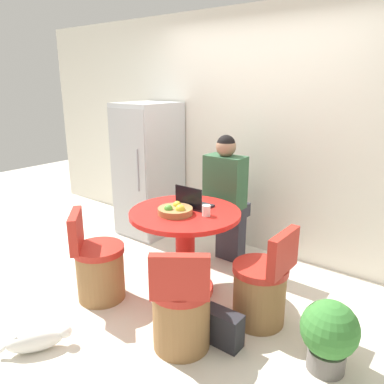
{
  "coord_description": "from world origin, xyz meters",
  "views": [
    {
      "loc": [
        1.89,
        -2.17,
        1.85
      ],
      "look_at": [
        -0.02,
        0.31,
        0.92
      ],
      "focal_mm": 35.0,
      "sensor_mm": 36.0,
      "label": 1
    }
  ],
  "objects_px": {
    "laptop": "(193,203)",
    "handbag": "(222,328)",
    "cat": "(37,340)",
    "fruit_bowl": "(175,210)",
    "chair_near_left_corner": "(98,268)",
    "person_seated": "(227,195)",
    "potted_plant": "(329,333)",
    "chair_right_side": "(261,290)",
    "dining_table": "(185,238)",
    "chair_near_right_corner": "(181,312)",
    "refrigerator": "(149,170)"
  },
  "relations": [
    {
      "from": "person_seated",
      "to": "fruit_bowl",
      "type": "bearing_deg",
      "value": 90.18
    },
    {
      "from": "dining_table",
      "to": "chair_right_side",
      "type": "distance_m",
      "value": 0.8
    },
    {
      "from": "dining_table",
      "to": "handbag",
      "type": "distance_m",
      "value": 0.87
    },
    {
      "from": "dining_table",
      "to": "person_seated",
      "type": "height_order",
      "value": "person_seated"
    },
    {
      "from": "refrigerator",
      "to": "potted_plant",
      "type": "xyz_separation_m",
      "value": [
        2.61,
        -1.04,
        -0.53
      ]
    },
    {
      "from": "cat",
      "to": "dining_table",
      "type": "bearing_deg",
      "value": 18.62
    },
    {
      "from": "chair_near_right_corner",
      "to": "handbag",
      "type": "relative_size",
      "value": 2.69
    },
    {
      "from": "person_seated",
      "to": "refrigerator",
      "type": "bearing_deg",
      "value": -6.21
    },
    {
      "from": "chair_right_side",
      "to": "potted_plant",
      "type": "height_order",
      "value": "chair_right_side"
    },
    {
      "from": "potted_plant",
      "to": "chair_near_right_corner",
      "type": "bearing_deg",
      "value": -155.04
    },
    {
      "from": "cat",
      "to": "fruit_bowl",
      "type": "bearing_deg",
      "value": 18.14
    },
    {
      "from": "refrigerator",
      "to": "fruit_bowl",
      "type": "xyz_separation_m",
      "value": [
        1.23,
        -0.95,
        -0.0
      ]
    },
    {
      "from": "chair_near_right_corner",
      "to": "cat",
      "type": "xyz_separation_m",
      "value": [
        -0.79,
        -0.66,
        -0.21
      ]
    },
    {
      "from": "chair_near_right_corner",
      "to": "fruit_bowl",
      "type": "relative_size",
      "value": 2.73
    },
    {
      "from": "chair_near_right_corner",
      "to": "fruit_bowl",
      "type": "xyz_separation_m",
      "value": [
        -0.47,
        0.51,
        0.52
      ]
    },
    {
      "from": "chair_near_left_corner",
      "to": "person_seated",
      "type": "xyz_separation_m",
      "value": [
        0.5,
        1.27,
        0.46
      ]
    },
    {
      "from": "dining_table",
      "to": "laptop",
      "type": "height_order",
      "value": "laptop"
    },
    {
      "from": "chair_near_right_corner",
      "to": "laptop",
      "type": "distance_m",
      "value": 1.02
    },
    {
      "from": "fruit_bowl",
      "to": "potted_plant",
      "type": "xyz_separation_m",
      "value": [
        1.38,
        -0.09,
        -0.53
      ]
    },
    {
      "from": "chair_right_side",
      "to": "handbag",
      "type": "distance_m",
      "value": 0.44
    },
    {
      "from": "refrigerator",
      "to": "chair_near_right_corner",
      "type": "distance_m",
      "value": 2.3
    },
    {
      "from": "chair_near_right_corner",
      "to": "potted_plant",
      "type": "relative_size",
      "value": 1.62
    },
    {
      "from": "laptop",
      "to": "handbag",
      "type": "xyz_separation_m",
      "value": [
        0.68,
        -0.54,
        -0.68
      ]
    },
    {
      "from": "chair_right_side",
      "to": "person_seated",
      "type": "height_order",
      "value": "person_seated"
    },
    {
      "from": "chair_near_right_corner",
      "to": "fruit_bowl",
      "type": "height_order",
      "value": "fruit_bowl"
    },
    {
      "from": "chair_near_left_corner",
      "to": "laptop",
      "type": "xyz_separation_m",
      "value": [
        0.52,
        0.69,
        0.53
      ]
    },
    {
      "from": "potted_plant",
      "to": "cat",
      "type": "bearing_deg",
      "value": -147.39
    },
    {
      "from": "dining_table",
      "to": "person_seated",
      "type": "distance_m",
      "value": 0.75
    },
    {
      "from": "dining_table",
      "to": "person_seated",
      "type": "relative_size",
      "value": 0.72
    },
    {
      "from": "chair_near_right_corner",
      "to": "dining_table",
      "type": "bearing_deg",
      "value": -90.0
    },
    {
      "from": "fruit_bowl",
      "to": "handbag",
      "type": "bearing_deg",
      "value": -23.64
    },
    {
      "from": "chair_right_side",
      "to": "chair_near_left_corner",
      "type": "height_order",
      "value": "same"
    },
    {
      "from": "refrigerator",
      "to": "chair_near_left_corner",
      "type": "distance_m",
      "value": 1.66
    },
    {
      "from": "person_seated",
      "to": "laptop",
      "type": "xyz_separation_m",
      "value": [
        0.01,
        -0.58,
        0.07
      ]
    },
    {
      "from": "chair_right_side",
      "to": "fruit_bowl",
      "type": "height_order",
      "value": "fruit_bowl"
    },
    {
      "from": "chair_near_right_corner",
      "to": "cat",
      "type": "relative_size",
      "value": 1.83
    },
    {
      "from": "chair_right_side",
      "to": "dining_table",
      "type": "bearing_deg",
      "value": -90.0
    },
    {
      "from": "person_seated",
      "to": "potted_plant",
      "type": "distance_m",
      "value": 1.71
    },
    {
      "from": "refrigerator",
      "to": "handbag",
      "type": "bearing_deg",
      "value": -33.13
    },
    {
      "from": "chair_near_left_corner",
      "to": "handbag",
      "type": "relative_size",
      "value": 2.69
    },
    {
      "from": "chair_near_left_corner",
      "to": "potted_plant",
      "type": "height_order",
      "value": "chair_near_left_corner"
    },
    {
      "from": "chair_right_side",
      "to": "person_seated",
      "type": "xyz_separation_m",
      "value": [
        -0.79,
        0.71,
        0.46
      ]
    },
    {
      "from": "laptop",
      "to": "fruit_bowl",
      "type": "bearing_deg",
      "value": 87.44
    },
    {
      "from": "chair_near_right_corner",
      "to": "chair_near_left_corner",
      "type": "height_order",
      "value": "same"
    },
    {
      "from": "chair_near_right_corner",
      "to": "laptop",
      "type": "relative_size",
      "value": 2.82
    },
    {
      "from": "laptop",
      "to": "potted_plant",
      "type": "bearing_deg",
      "value": 166.7
    },
    {
      "from": "chair_near_left_corner",
      "to": "cat",
      "type": "xyz_separation_m",
      "value": [
        0.19,
        -0.72,
        -0.21
      ]
    },
    {
      "from": "chair_right_side",
      "to": "chair_near_right_corner",
      "type": "xyz_separation_m",
      "value": [
        -0.31,
        -0.61,
        0.0
      ]
    },
    {
      "from": "cat",
      "to": "handbag",
      "type": "bearing_deg",
      "value": -15.97
    },
    {
      "from": "refrigerator",
      "to": "chair_right_side",
      "type": "distance_m",
      "value": 2.25
    }
  ]
}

